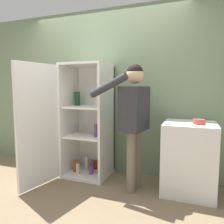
# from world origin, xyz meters

# --- Properties ---
(ground_plane) EXTENTS (12.00, 12.00, 0.00)m
(ground_plane) POSITION_xyz_m (0.00, 0.00, 0.00)
(ground_plane) COLOR #7A664C
(wall_back) EXTENTS (7.00, 0.06, 2.55)m
(wall_back) POSITION_xyz_m (0.00, 0.98, 1.27)
(wall_back) COLOR gray
(wall_back) RESTS_ON ground_plane
(refrigerator) EXTENTS (0.84, 1.22, 1.69)m
(refrigerator) POSITION_xyz_m (-0.27, 0.55, 0.83)
(refrigerator) COLOR white
(refrigerator) RESTS_ON ground_plane
(person) EXTENTS (0.69, 0.59, 1.63)m
(person) POSITION_xyz_m (0.61, 0.41, 1.03)
(person) COLOR #726656
(person) RESTS_ON ground_plane
(counter) EXTENTS (0.64, 0.65, 0.90)m
(counter) POSITION_xyz_m (1.29, 0.61, 0.45)
(counter) COLOR white
(counter) RESTS_ON ground_plane
(bowl) EXTENTS (0.14, 0.14, 0.06)m
(bowl) POSITION_xyz_m (1.39, 0.53, 0.93)
(bowl) COLOR #B24738
(bowl) RESTS_ON counter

